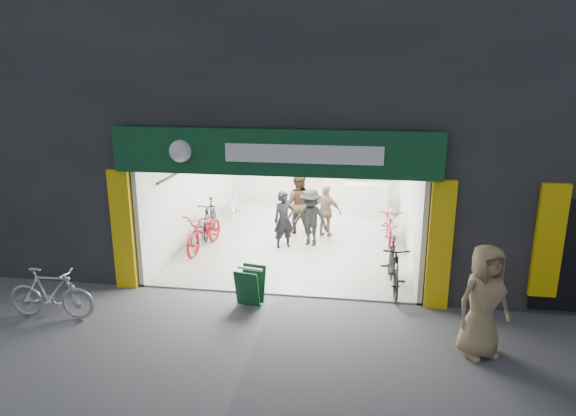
% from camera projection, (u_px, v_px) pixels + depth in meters
% --- Properties ---
extents(ground, '(60.00, 60.00, 0.00)m').
position_uv_depth(ground, '(275.00, 295.00, 10.76)').
color(ground, '#56565B').
rests_on(ground, ground).
extents(building, '(17.00, 10.27, 8.00)m').
position_uv_depth(building, '(338.00, 78.00, 14.22)').
color(building, '#232326').
rests_on(building, ground).
extents(bike_left_front, '(0.78, 1.69, 0.86)m').
position_uv_depth(bike_left_front, '(200.00, 231.00, 13.59)').
color(bike_left_front, '#B5B4B9').
rests_on(bike_left_front, ground).
extents(bike_left_midfront, '(0.69, 1.79, 1.05)m').
position_uv_depth(bike_left_midfront, '(210.00, 218.00, 14.39)').
color(bike_left_midfront, black).
rests_on(bike_left_midfront, ground).
extents(bike_left_midback, '(0.92, 2.04, 1.04)m').
position_uv_depth(bike_left_midback, '(205.00, 231.00, 13.28)').
color(bike_left_midback, maroon).
rests_on(bike_left_midback, ground).
extents(bike_left_back, '(0.70, 1.85, 1.08)m').
position_uv_depth(bike_left_back, '(235.00, 201.00, 16.19)').
color(bike_left_back, silver).
rests_on(bike_left_back, ground).
extents(bike_right_front, '(0.61, 1.91, 1.14)m').
position_uv_depth(bike_right_front, '(394.00, 266.00, 10.82)').
color(bike_right_front, black).
rests_on(bike_right_front, ground).
extents(bike_right_mid, '(0.68, 1.88, 0.98)m').
position_uv_depth(bike_right_mid, '(390.00, 224.00, 13.98)').
color(bike_right_mid, maroon).
rests_on(bike_right_mid, ground).
extents(bike_right_back, '(0.57, 1.61, 0.95)m').
position_uv_depth(bike_right_back, '(391.00, 229.00, 13.60)').
color(bike_right_back, silver).
rests_on(bike_right_back, ground).
extents(parked_bike, '(1.70, 0.54, 1.01)m').
position_uv_depth(parked_bike, '(51.00, 293.00, 9.68)').
color(parked_bike, '#B4B4B9').
rests_on(parked_bike, ground).
extents(customer_a, '(0.67, 0.60, 1.55)m').
position_uv_depth(customer_a, '(284.00, 220.00, 13.33)').
color(customer_a, black).
rests_on(customer_a, ground).
extents(customer_b, '(0.87, 0.68, 1.77)m').
position_uv_depth(customer_b, '(298.00, 204.00, 14.52)').
color(customer_b, '#3B2A1B').
rests_on(customer_b, ground).
extents(customer_c, '(1.15, 0.89, 1.57)m').
position_uv_depth(customer_c, '(310.00, 218.00, 13.47)').
color(customer_c, black).
rests_on(customer_c, ground).
extents(customer_d, '(0.94, 0.58, 1.49)m').
position_uv_depth(customer_d, '(326.00, 212.00, 14.22)').
color(customer_d, '#7F624A').
rests_on(customer_d, ground).
extents(pedestrian_near, '(1.12, 0.96, 1.93)m').
position_uv_depth(pedestrian_near, '(484.00, 301.00, 8.31)').
color(pedestrian_near, '#8E7652').
rests_on(pedestrian_near, ground).
extents(sandwich_board, '(0.58, 0.60, 0.77)m').
position_uv_depth(sandwich_board, '(250.00, 285.00, 10.23)').
color(sandwich_board, '#0F3F21').
rests_on(sandwich_board, ground).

